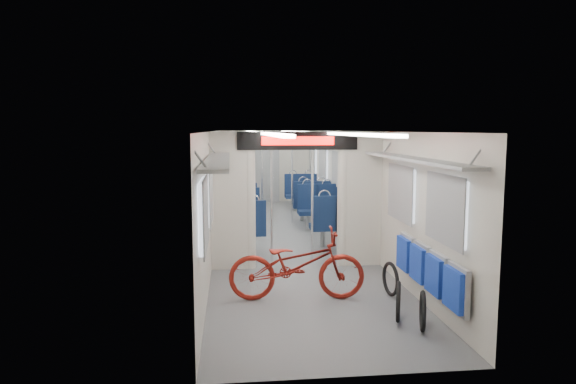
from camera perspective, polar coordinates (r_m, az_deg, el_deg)
The scene contains 14 objects.
carriage at distance 10.36m, azimuth -0.24°, elevation 2.34°, with size 12.00×12.02×2.31m.
bicycle at distance 7.11m, azimuth 0.98°, elevation -8.07°, with size 0.65×1.87×0.98m, color maroon.
flip_bench at distance 6.79m, azimuth 15.26°, elevation -8.28°, with size 0.12×2.13×0.54m.
bike_hoop_a at distance 6.31m, azimuth 14.73°, elevation -12.90°, with size 0.48×0.48×0.05m, color black.
bike_hoop_b at distance 6.53m, azimuth 12.15°, elevation -12.03°, with size 0.50×0.50×0.05m, color black.
bike_hoop_c at distance 7.47m, azimuth 11.31°, elevation -9.63°, with size 0.49×0.49×0.05m, color black.
seat_bay_near_left at distance 10.64m, azimuth -5.38°, elevation -2.66°, with size 0.94×2.23×1.15m.
seat_bay_near_right at distance 11.19m, azimuth 4.21°, elevation -2.12°, with size 0.96×2.31×1.17m.
seat_bay_far_left at distance 13.84m, azimuth -5.63°, elevation -0.45°, with size 0.93×2.19×1.13m.
seat_bay_far_right at distance 14.05m, azimuth 2.02°, elevation -0.26°, with size 0.95×2.27×1.16m.
stanchion_near_left at distance 9.01m, azimuth -1.85°, elevation -0.60°, with size 0.04×0.04×2.30m, color silver.
stanchion_near_right at distance 9.14m, azimuth 2.71°, elevation -0.50°, with size 0.04×0.04×2.30m, color silver.
stanchion_far_left at distance 12.65m, azimuth -2.89°, elevation 1.58°, with size 0.04×0.04×2.30m, color silver.
stanchion_far_right at distance 12.77m, azimuth 0.46°, elevation 1.64°, with size 0.04×0.04×2.30m, color silver.
Camera 1 is at (-1.10, -10.53, 2.34)m, focal length 32.00 mm.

